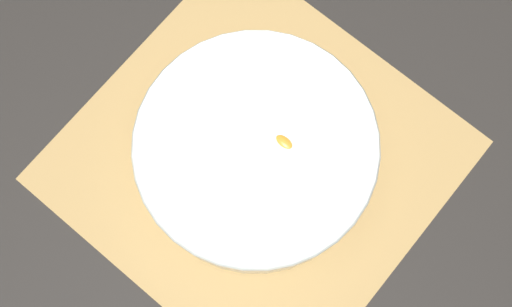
{
  "coord_description": "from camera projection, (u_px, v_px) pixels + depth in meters",
  "views": [
    {
      "loc": [
        -0.13,
        0.16,
        0.81
      ],
      "look_at": [
        0.0,
        0.0,
        0.03
      ],
      "focal_mm": 50.0,
      "sensor_mm": 36.0,
      "label": 1
    }
  ],
  "objects": [
    {
      "name": "ground_plane",
      "position": [
        256.0,
        161.0,
        0.83
      ],
      "size": [
        6.0,
        6.0,
        0.0
      ],
      "primitive_type": "plane",
      "color": "black"
    },
    {
      "name": "fruit_salad_bowl",
      "position": [
        256.0,
        151.0,
        0.79
      ],
      "size": [
        0.27,
        0.27,
        0.07
      ],
      "color": "silver",
      "rests_on": "bamboo_mat_center"
    },
    {
      "name": "bamboo_mat_center",
      "position": [
        256.0,
        160.0,
        0.83
      ],
      "size": [
        0.4,
        0.39,
        0.01
      ],
      "color": "#A8844C",
      "rests_on": "ground_plane"
    }
  ]
}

